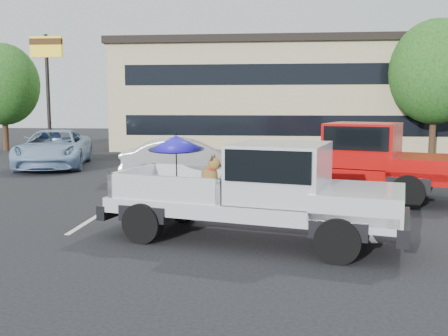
{
  "coord_description": "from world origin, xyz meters",
  "views": [
    {
      "loc": [
        1.08,
        -9.84,
        2.57
      ],
      "look_at": [
        0.09,
        0.2,
        1.3
      ],
      "focal_mm": 40.0,
      "sensor_mm": 36.0,
      "label": 1
    }
  ],
  "objects_px": {
    "motel_sign": "(47,63)",
    "tree_left": "(3,84)",
    "tree_right": "(436,72)",
    "silver_pickup": "(267,186)",
    "tree_back": "(349,77)",
    "silver_sedan": "(188,161)",
    "red_pickup": "(356,157)",
    "blue_suv": "(54,149)"
  },
  "relations": [
    {
      "from": "motel_sign",
      "to": "tree_left",
      "type": "bearing_deg",
      "value": 143.13
    },
    {
      "from": "tree_right",
      "to": "silver_pickup",
      "type": "relative_size",
      "value": 1.13
    },
    {
      "from": "tree_back",
      "to": "silver_sedan",
      "type": "xyz_separation_m",
      "value": [
        -7.73,
        -17.5,
        -3.67
      ]
    },
    {
      "from": "tree_right",
      "to": "red_pickup",
      "type": "relative_size",
      "value": 1.01
    },
    {
      "from": "silver_pickup",
      "to": "silver_sedan",
      "type": "relative_size",
      "value": 1.34
    },
    {
      "from": "tree_left",
      "to": "red_pickup",
      "type": "bearing_deg",
      "value": -36.03
    },
    {
      "from": "tree_right",
      "to": "tree_back",
      "type": "height_order",
      "value": "tree_back"
    },
    {
      "from": "tree_left",
      "to": "red_pickup",
      "type": "distance_m",
      "value": 21.66
    },
    {
      "from": "motel_sign",
      "to": "red_pickup",
      "type": "xyz_separation_m",
      "value": [
        13.39,
        -9.65,
        -3.51
      ]
    },
    {
      "from": "motel_sign",
      "to": "tree_right",
      "type": "bearing_deg",
      "value": 6.01
    },
    {
      "from": "tree_left",
      "to": "silver_sedan",
      "type": "relative_size",
      "value": 1.34
    },
    {
      "from": "red_pickup",
      "to": "silver_sedan",
      "type": "distance_m",
      "value": 5.57
    },
    {
      "from": "tree_back",
      "to": "red_pickup",
      "type": "bearing_deg",
      "value": -97.56
    },
    {
      "from": "red_pickup",
      "to": "silver_pickup",
      "type": "bearing_deg",
      "value": -95.78
    },
    {
      "from": "silver_pickup",
      "to": "silver_sedan",
      "type": "bearing_deg",
      "value": 125.47
    },
    {
      "from": "tree_right",
      "to": "red_pickup",
      "type": "bearing_deg",
      "value": -115.71
    },
    {
      "from": "motel_sign",
      "to": "silver_pickup",
      "type": "height_order",
      "value": "motel_sign"
    },
    {
      "from": "tree_left",
      "to": "silver_pickup",
      "type": "height_order",
      "value": "tree_left"
    },
    {
      "from": "tree_back",
      "to": "tree_right",
      "type": "bearing_deg",
      "value": -69.44
    },
    {
      "from": "silver_sedan",
      "to": "motel_sign",
      "type": "bearing_deg",
      "value": 36.11
    },
    {
      "from": "tree_right",
      "to": "red_pickup",
      "type": "distance_m",
      "value": 13.29
    },
    {
      "from": "tree_back",
      "to": "silver_pickup",
      "type": "xyz_separation_m",
      "value": [
        -5.02,
        -24.53,
        -3.36
      ]
    },
    {
      "from": "motel_sign",
      "to": "blue_suv",
      "type": "distance_m",
      "value": 5.83
    },
    {
      "from": "motel_sign",
      "to": "tree_back",
      "type": "distance_m",
      "value": 18.87
    },
    {
      "from": "motel_sign",
      "to": "silver_sedan",
      "type": "distance_m",
      "value": 11.83
    },
    {
      "from": "silver_sedan",
      "to": "blue_suv",
      "type": "relative_size",
      "value": 0.8
    },
    {
      "from": "silver_sedan",
      "to": "tree_back",
      "type": "bearing_deg",
      "value": -35.51
    },
    {
      "from": "tree_right",
      "to": "silver_pickup",
      "type": "xyz_separation_m",
      "value": [
        -8.02,
        -16.53,
        -3.16
      ]
    },
    {
      "from": "motel_sign",
      "to": "silver_sedan",
      "type": "height_order",
      "value": "motel_sign"
    },
    {
      "from": "tree_left",
      "to": "blue_suv",
      "type": "bearing_deg",
      "value": -49.1
    },
    {
      "from": "motel_sign",
      "to": "silver_sedan",
      "type": "relative_size",
      "value": 1.34
    },
    {
      "from": "motel_sign",
      "to": "tree_back",
      "type": "xyz_separation_m",
      "value": [
        16.0,
        10.0,
        -0.24
      ]
    },
    {
      "from": "silver_pickup",
      "to": "blue_suv",
      "type": "bearing_deg",
      "value": 144.63
    },
    {
      "from": "tree_right",
      "to": "red_pickup",
      "type": "xyz_separation_m",
      "value": [
        -5.61,
        -11.65,
        -3.07
      ]
    },
    {
      "from": "tree_left",
      "to": "silver_pickup",
      "type": "relative_size",
      "value": 1.0
    },
    {
      "from": "tree_left",
      "to": "silver_sedan",
      "type": "distance_m",
      "value": 16.42
    },
    {
      "from": "motel_sign",
      "to": "silver_sedan",
      "type": "bearing_deg",
      "value": -42.22
    },
    {
      "from": "blue_suv",
      "to": "tree_right",
      "type": "bearing_deg",
      "value": 4.58
    },
    {
      "from": "tree_left",
      "to": "red_pickup",
      "type": "relative_size",
      "value": 0.9
    },
    {
      "from": "tree_left",
      "to": "tree_back",
      "type": "xyz_separation_m",
      "value": [
        20.0,
        7.0,
        0.68
      ]
    },
    {
      "from": "tree_right",
      "to": "blue_suv",
      "type": "relative_size",
      "value": 1.21
    },
    {
      "from": "tree_left",
      "to": "motel_sign",
      "type": "bearing_deg",
      "value": -36.87
    }
  ]
}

